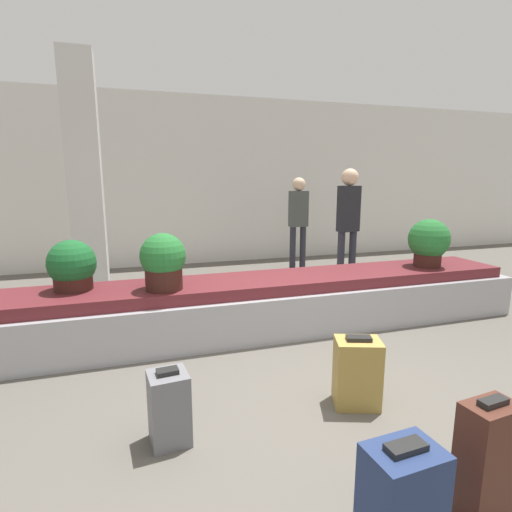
% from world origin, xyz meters
% --- Properties ---
extents(ground_plane, '(18.00, 18.00, 0.00)m').
position_xyz_m(ground_plane, '(0.00, 0.00, 0.00)').
color(ground_plane, '#59544C').
extents(back_wall, '(18.00, 0.06, 3.20)m').
position_xyz_m(back_wall, '(0.00, 5.49, 1.60)').
color(back_wall, silver).
rests_on(back_wall, ground_plane).
extents(carousel, '(6.31, 0.91, 0.59)m').
position_xyz_m(carousel, '(0.00, 1.70, 0.28)').
color(carousel, '#9E9EA3').
rests_on(carousel, ground_plane).
extents(pillar, '(0.40, 0.40, 3.20)m').
position_xyz_m(pillar, '(-1.79, 3.30, 1.60)').
color(pillar, silver).
rests_on(pillar, ground_plane).
extents(suitcase_0, '(0.35, 0.26, 0.52)m').
position_xyz_m(suitcase_0, '(-0.17, -1.03, 0.25)').
color(suitcase_0, navy).
rests_on(suitcase_0, ground_plane).
extents(suitcase_1, '(0.39, 0.34, 0.54)m').
position_xyz_m(suitcase_1, '(0.26, 0.05, 0.26)').
color(suitcase_1, '#A3843D').
rests_on(suitcase_1, ground_plane).
extents(suitcase_2, '(0.29, 0.20, 0.63)m').
position_xyz_m(suitcase_2, '(0.33, -1.01, 0.31)').
color(suitcase_2, '#472319').
rests_on(suitcase_2, ground_plane).
extents(suitcase_3, '(0.26, 0.26, 0.50)m').
position_xyz_m(suitcase_3, '(-1.10, 0.04, 0.24)').
color(suitcase_3, slate).
rests_on(suitcase_3, ground_plane).
extents(potted_plant_0, '(0.44, 0.44, 0.56)m').
position_xyz_m(potted_plant_0, '(-0.99, 1.57, 0.87)').
color(potted_plant_0, '#381914').
rests_on(potted_plant_0, carousel).
extents(potted_plant_1, '(0.49, 0.49, 0.59)m').
position_xyz_m(potted_plant_1, '(2.20, 1.65, 0.90)').
color(potted_plant_1, '#381914').
rests_on(potted_plant_1, carousel).
extents(potted_plant_2, '(0.45, 0.45, 0.49)m').
position_xyz_m(potted_plant_2, '(-1.83, 1.82, 0.83)').
color(potted_plant_2, '#381914').
rests_on(potted_plant_2, carousel).
extents(traveler_0, '(0.33, 0.23, 1.68)m').
position_xyz_m(traveler_0, '(1.63, 4.32, 1.00)').
color(traveler_0, '#282833').
rests_on(traveler_0, ground_plane).
extents(traveler_1, '(0.35, 0.25, 1.81)m').
position_xyz_m(traveler_1, '(1.89, 3.04, 1.10)').
color(traveler_1, '#282833').
rests_on(traveler_1, ground_plane).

